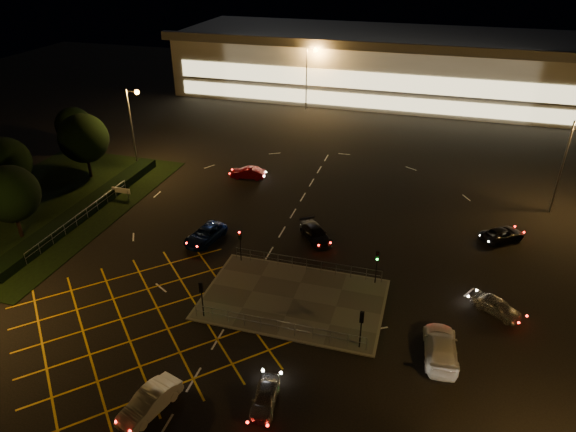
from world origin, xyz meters
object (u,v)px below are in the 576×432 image
(signal_ne, at_px, (377,260))
(car_approach_white, at_px, (441,347))
(car_near_silver, at_px, (265,397))
(car_circ_red, at_px, (248,173))
(car_far_dkgrey, at_px, (315,233))
(car_right_silver, at_px, (497,306))
(signal_se, at_px, (361,322))
(car_queue_white, at_px, (150,402))
(signal_nw, at_px, (240,239))
(car_east_grey, at_px, (502,234))
(signal_sw, at_px, (202,292))
(car_left_blue, at_px, (205,235))

(signal_ne, relative_size, car_approach_white, 0.58)
(car_near_silver, relative_size, car_circ_red, 0.88)
(car_far_dkgrey, relative_size, car_approach_white, 0.85)
(car_right_silver, relative_size, car_circ_red, 0.94)
(signal_se, bearing_deg, car_far_dkgrey, -64.35)
(car_near_silver, distance_m, car_right_silver, 19.62)
(car_queue_white, xyz_separation_m, car_approach_white, (16.93, 9.84, 0.07))
(signal_nw, distance_m, car_near_silver, 16.33)
(car_near_silver, bearing_deg, car_queue_white, -166.12)
(car_east_grey, bearing_deg, signal_ne, 96.30)
(car_circ_red, height_order, car_east_grey, car_circ_red)
(signal_nw, bearing_deg, car_queue_white, -88.14)
(car_queue_white, bearing_deg, signal_sw, 109.83)
(car_right_silver, bearing_deg, signal_sw, 140.91)
(car_near_silver, xyz_separation_m, car_queue_white, (-6.62, -2.44, 0.11))
(car_near_silver, height_order, car_left_blue, car_left_blue)
(signal_se, height_order, car_right_silver, signal_se)
(signal_se, relative_size, signal_nw, 1.00)
(car_east_grey, bearing_deg, car_near_silver, 109.98)
(signal_ne, bearing_deg, car_east_grey, 44.62)
(car_near_silver, xyz_separation_m, car_left_blue, (-11.73, 16.91, 0.06))
(car_circ_red, bearing_deg, car_near_silver, 14.53)
(signal_ne, bearing_deg, signal_sw, -146.35)
(signal_sw, bearing_deg, car_queue_white, 93.51)
(car_east_grey, bearing_deg, signal_nw, 76.58)
(signal_se, height_order, signal_nw, same)
(car_east_grey, bearing_deg, car_far_dkgrey, 67.82)
(signal_nw, distance_m, car_queue_white, 17.08)
(signal_sw, xyz_separation_m, car_far_dkgrey, (5.50, 13.54, -1.69))
(car_circ_red, relative_size, car_east_grey, 0.92)
(car_approach_white, bearing_deg, car_near_silver, 30.72)
(signal_se, xyz_separation_m, car_circ_red, (-17.69, 25.14, -1.69))
(car_far_dkgrey, height_order, car_right_silver, car_far_dkgrey)
(car_east_grey, relative_size, car_approach_white, 0.81)
(car_queue_white, bearing_deg, signal_nw, 108.19)
(car_right_silver, distance_m, car_approach_white, 7.23)
(car_right_silver, xyz_separation_m, car_circ_red, (-27.19, 18.30, 0.02))
(signal_ne, bearing_deg, car_left_blue, 171.91)
(car_near_silver, xyz_separation_m, car_approach_white, (10.30, 7.40, 0.18))
(car_left_blue, relative_size, car_right_silver, 1.27)
(signal_sw, bearing_deg, signal_ne, -146.35)
(signal_sw, xyz_separation_m, signal_nw, (0.00, 7.99, 0.00))
(car_near_silver, xyz_separation_m, car_far_dkgrey, (-1.68, 20.11, 0.06))
(car_queue_white, bearing_deg, car_right_silver, 53.43)
(signal_se, relative_size, car_far_dkgrey, 0.68)
(signal_se, xyz_separation_m, car_left_blue, (-16.55, 10.34, -1.69))
(car_circ_red, bearing_deg, car_left_blue, -3.14)
(signal_se, relative_size, car_right_silver, 0.82)
(signal_se, distance_m, signal_nw, 14.41)
(car_queue_white, height_order, car_left_blue, car_queue_white)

